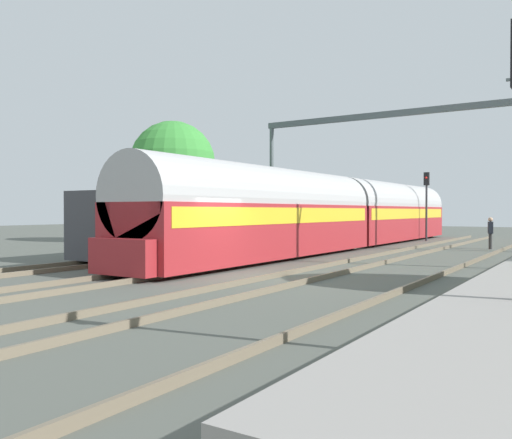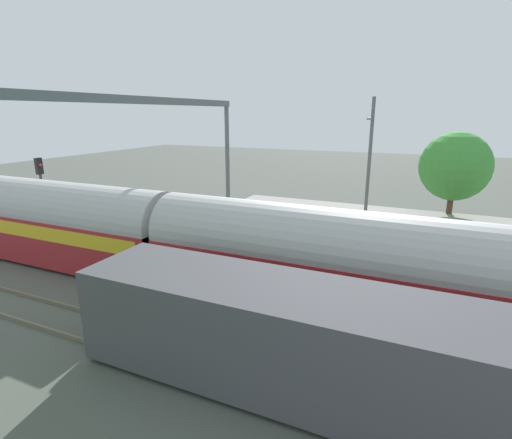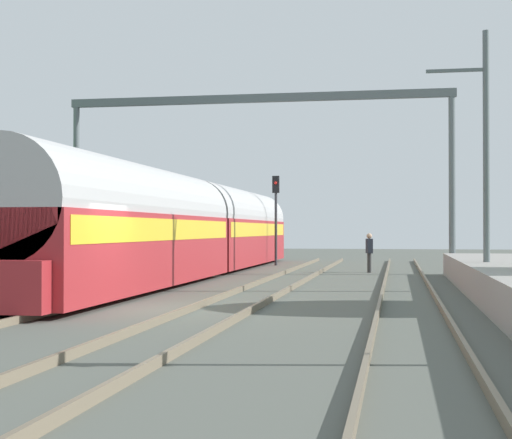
% 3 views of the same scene
% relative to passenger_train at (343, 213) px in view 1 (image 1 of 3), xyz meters
% --- Properties ---
extents(ground, '(120.00, 120.00, 0.00)m').
position_rel_passenger_train_xyz_m(ground, '(2.13, -13.39, -1.97)').
color(ground, '#52564E').
extents(track_far_west, '(1.52, 60.00, 0.16)m').
position_rel_passenger_train_xyz_m(track_far_west, '(-4.26, -13.39, -1.89)').
color(track_far_west, '#6E614E').
rests_on(track_far_west, ground).
extents(track_west, '(1.51, 60.00, 0.16)m').
position_rel_passenger_train_xyz_m(track_west, '(-0.00, -13.39, -1.89)').
color(track_west, '#6E614E').
rests_on(track_west, ground).
extents(track_east, '(1.51, 60.00, 0.16)m').
position_rel_passenger_train_xyz_m(track_east, '(4.26, -13.39, -1.89)').
color(track_east, '#6E614E').
rests_on(track_east, ground).
extents(track_far_east, '(1.52, 60.00, 0.16)m').
position_rel_passenger_train_xyz_m(track_far_east, '(8.52, -13.39, -1.89)').
color(track_far_east, '#6E614E').
rests_on(track_far_east, ground).
extents(passenger_train, '(2.93, 32.85, 3.82)m').
position_rel_passenger_train_xyz_m(passenger_train, '(0.00, 0.00, 0.00)').
color(passenger_train, maroon).
rests_on(passenger_train, ground).
extents(freight_car, '(2.80, 13.00, 2.70)m').
position_rel_passenger_train_xyz_m(freight_car, '(-4.26, -7.56, -0.50)').
color(freight_car, '#47474C').
rests_on(freight_car, ground).
extents(person_crossing, '(0.34, 0.45, 1.73)m').
position_rel_passenger_train_xyz_m(person_crossing, '(7.02, 3.67, -0.94)').
color(person_crossing, '#313131').
rests_on(person_crossing, ground).
extents(railway_signal_far, '(0.36, 0.30, 4.73)m').
position_rel_passenger_train_xyz_m(railway_signal_far, '(1.92, 9.91, 1.08)').
color(railway_signal_far, '#2D2D33').
rests_on(railway_signal_far, ground).
extents(catenary_gantry, '(17.18, 0.28, 7.86)m').
position_rel_passenger_train_xyz_m(catenary_gantry, '(2.13, 2.78, 3.97)').
color(catenary_gantry, '#535E61').
rests_on(catenary_gantry, ground).
extents(tree_west_background, '(5.59, 5.59, 7.95)m').
position_rel_passenger_train_xyz_m(tree_west_background, '(-11.62, -0.90, 3.17)').
color(tree_west_background, '#4C3826').
rests_on(tree_west_background, ground).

